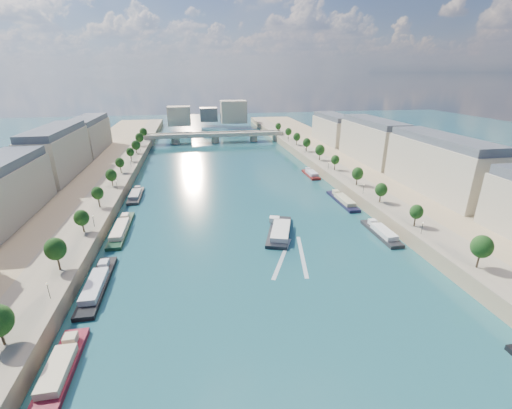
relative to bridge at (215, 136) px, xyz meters
name	(u,v)px	position (x,y,z in m)	size (l,w,h in m)	color
ground	(237,200)	(0.00, -139.55, -5.08)	(700.00, 700.00, 0.00)	#0D363C
quay_left	(64,206)	(-72.00, -139.55, -2.58)	(44.00, 520.00, 5.00)	#9E8460
quay_right	(385,186)	(72.00, -139.55, -2.58)	(44.00, 520.00, 5.00)	#9E8460
pave_left	(101,198)	(-57.00, -139.55, -0.03)	(14.00, 520.00, 0.10)	gray
pave_right	(357,183)	(57.00, -139.55, -0.03)	(14.00, 520.00, 0.10)	gray
trees_left	(105,184)	(-55.00, -137.55, 5.39)	(4.80, 268.80, 8.26)	#382B1E
trees_right	(345,167)	(55.00, -129.55, 5.39)	(4.80, 268.80, 8.26)	#382B1E
lamps_left	(106,199)	(-52.50, -149.55, 2.70)	(0.36, 200.36, 4.28)	black
lamps_right	(344,175)	(52.50, -134.55, 2.70)	(0.36, 200.36, 4.28)	black
buildings_left	(34,167)	(-85.00, -127.55, 11.37)	(16.00, 226.00, 23.20)	#B7AB8D
buildings_right	(400,151)	(85.00, -127.55, 11.37)	(16.00, 226.00, 23.20)	#B7AB8D
skyline	(212,113)	(3.19, 79.97, 9.57)	(79.00, 42.00, 22.00)	#B7AB8D
bridge	(215,136)	(0.00, 0.00, 0.00)	(112.00, 12.00, 8.15)	#C1B79E
tour_barge	(279,231)	(10.37, -175.66, -4.18)	(14.94, 26.28, 3.61)	black
wake	(292,256)	(10.37, -192.32, -5.06)	(15.78, 25.71, 0.04)	silver
moored_barges_left	(101,277)	(-45.50, -195.05, -4.24)	(5.00, 159.20, 3.60)	#172134
moored_barges_right	(371,224)	(45.50, -176.15, -4.24)	(5.00, 163.31, 3.60)	black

